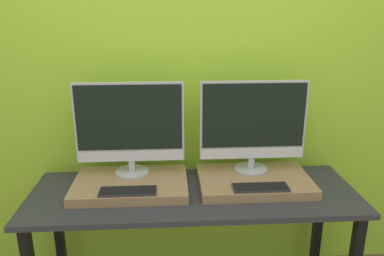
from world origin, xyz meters
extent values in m
cube|color=#9ED12D|center=(0.00, 0.68, 1.30)|extent=(8.00, 0.04, 2.60)
cube|color=#2D2D33|center=(0.00, 0.30, 0.71)|extent=(1.79, 0.61, 0.03)
cube|color=black|center=(-0.83, 0.55, 0.35)|extent=(0.05, 0.05, 0.69)
cube|color=black|center=(0.83, 0.55, 0.35)|extent=(0.05, 0.05, 0.69)
cube|color=#99754C|center=(-0.35, 0.36, 0.75)|extent=(0.62, 0.41, 0.05)
cylinder|color=#B2B2B7|center=(-0.35, 0.46, 0.78)|extent=(0.19, 0.19, 0.01)
cylinder|color=#B2B2B7|center=(-0.35, 0.46, 0.82)|extent=(0.04, 0.04, 0.07)
cube|color=#B2B2B7|center=(-0.35, 0.46, 1.08)|extent=(0.60, 0.02, 0.45)
cube|color=black|center=(-0.35, 0.44, 1.11)|extent=(0.58, 0.00, 0.37)
cube|color=silver|center=(-0.35, 0.44, 0.88)|extent=(0.60, 0.00, 0.06)
cube|color=#2D2D2D|center=(-0.35, 0.21, 0.78)|extent=(0.29, 0.10, 0.01)
cube|color=black|center=(-0.35, 0.21, 0.79)|extent=(0.28, 0.09, 0.00)
cube|color=#99754C|center=(0.35, 0.36, 0.75)|extent=(0.62, 0.41, 0.05)
cylinder|color=#B2B2B7|center=(0.35, 0.46, 0.78)|extent=(0.19, 0.19, 0.01)
cylinder|color=#B2B2B7|center=(0.35, 0.46, 0.82)|extent=(0.04, 0.04, 0.07)
cube|color=#B2B2B7|center=(0.35, 0.46, 1.08)|extent=(0.60, 0.02, 0.45)
cube|color=black|center=(0.35, 0.44, 1.11)|extent=(0.58, 0.00, 0.37)
cube|color=silver|center=(0.35, 0.44, 0.88)|extent=(0.60, 0.00, 0.06)
cube|color=#2D2D2D|center=(0.35, 0.21, 0.78)|extent=(0.29, 0.10, 0.01)
cube|color=black|center=(0.35, 0.21, 0.79)|extent=(0.28, 0.09, 0.00)
camera|label=1|loc=(-0.12, -1.54, 1.67)|focal=35.00mm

